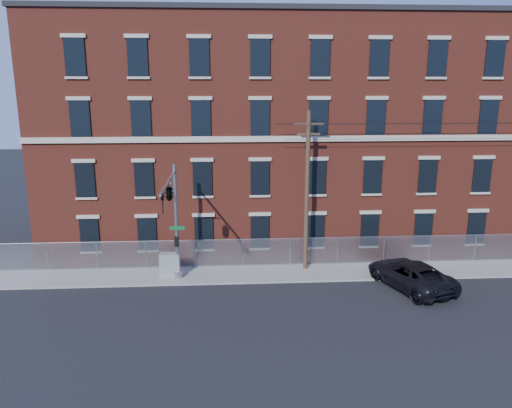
{
  "coord_description": "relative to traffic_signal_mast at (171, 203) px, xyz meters",
  "views": [
    {
      "loc": [
        -3.01,
        -23.96,
        11.59
      ],
      "look_at": [
        -1.27,
        4.0,
        4.81
      ],
      "focal_mm": 34.52,
      "sensor_mm": 36.0,
      "label": 1
    }
  ],
  "objects": [
    {
      "name": "pickup_truck",
      "position": [
        13.7,
        0.27,
        -4.58
      ],
      "size": [
        4.45,
        6.37,
        1.62
      ],
      "primitive_type": "imported",
      "rotation": [
        0.0,
        0.0,
        3.48
      ],
      "color": "black",
      "rests_on": "ground"
    },
    {
      "name": "utility_cabinet",
      "position": [
        -0.52,
        2.5,
        -4.52
      ],
      "size": [
        1.2,
        0.6,
        1.5
      ],
      "primitive_type": "cube",
      "rotation": [
        0.0,
        0.0,
        -0.0
      ],
      "color": "gray",
      "rests_on": "sidewalk"
    },
    {
      "name": "chain_link_fence",
      "position": [
        18.0,
        4.12,
        -4.33
      ],
      "size": [
        59.06,
        0.06,
        1.85
      ],
      "color": "#A5A8AD",
      "rests_on": "ground"
    },
    {
      "name": "traffic_signal_mast",
      "position": [
        0.0,
        0.0,
        0.0
      ],
      "size": [
        0.9,
        6.75,
        7.0
      ],
      "color": "#9EA0A5",
      "rests_on": "ground"
    },
    {
      "name": "ground",
      "position": [
        6.0,
        -2.18,
        -5.39
      ],
      "size": [
        140.0,
        140.0,
        0.0
      ],
      "primitive_type": "plane",
      "color": "black",
      "rests_on": "ground"
    },
    {
      "name": "utility_pole_near",
      "position": [
        8.0,
        3.42,
        -0.05
      ],
      "size": [
        1.8,
        0.28,
        10.0
      ],
      "color": "#4C3826",
      "rests_on": "ground"
    },
    {
      "name": "sidewalk",
      "position": [
        18.0,
        2.82,
        -5.33
      ],
      "size": [
        65.0,
        3.0,
        0.12
      ],
      "primitive_type": "cube",
      "color": "gray",
      "rests_on": "ground"
    },
    {
      "name": "mill_building",
      "position": [
        18.0,
        11.75,
        2.76
      ],
      "size": [
        55.3,
        14.32,
        16.3
      ],
      "color": "maroon",
      "rests_on": "ground"
    }
  ]
}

